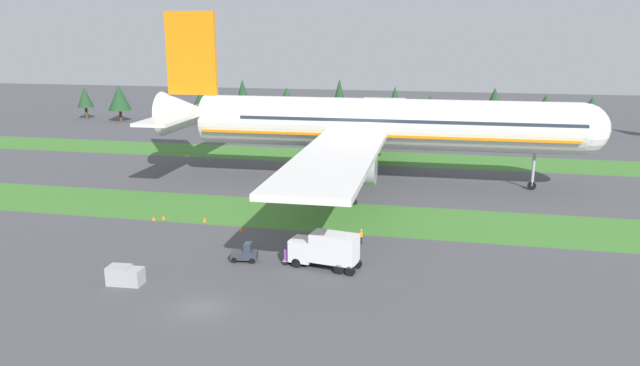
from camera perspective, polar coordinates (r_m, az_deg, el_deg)
ground_plane at (r=51.99m, az=-11.22°, el=-11.66°), size 400.00×400.00×0.00m
grass_strip_near at (r=76.55m, az=-3.09°, el=-2.92°), size 320.00×12.77×0.01m
grass_strip_far at (r=112.13m, az=1.88°, el=2.57°), size 320.00×12.77×0.01m
airliner at (r=91.02m, az=4.91°, el=5.73°), size 67.68×83.29×25.71m
baggage_tug at (r=61.00m, az=-7.16°, el=-6.71°), size 2.74×1.60×1.97m
cargo_dolly_lead at (r=60.12m, az=-2.45°, el=-6.81°), size 2.36×1.75×1.55m
cargo_dolly_second at (r=59.83m, az=0.33°, el=-6.91°), size 2.36×1.75×1.55m
catering_truck at (r=58.55m, az=0.52°, el=-6.31°), size 7.25×3.47×3.58m
ground_crew_marshaller at (r=65.40m, az=3.93°, el=-5.06°), size 0.36×0.52×1.74m
uld_container_0 at (r=58.32m, az=-18.59°, el=-8.31°), size 2.08×1.70×1.72m
uld_container_1 at (r=57.86m, az=-17.53°, el=-8.51°), size 2.03×1.64×1.53m
taxiway_marker_0 at (r=74.35m, az=-10.98°, el=-3.42°), size 0.44×0.44×0.65m
taxiway_marker_1 at (r=70.29m, az=-7.48°, el=-4.36°), size 0.44×0.44×0.53m
taxiway_marker_2 at (r=76.48m, az=-15.59°, el=-3.27°), size 0.44×0.44×0.47m
taxiway_marker_3 at (r=76.58m, az=-14.71°, el=-3.17°), size 0.44×0.44×0.52m
distant_tree_line at (r=144.27m, az=5.22°, el=7.72°), size 155.16×9.70×11.81m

